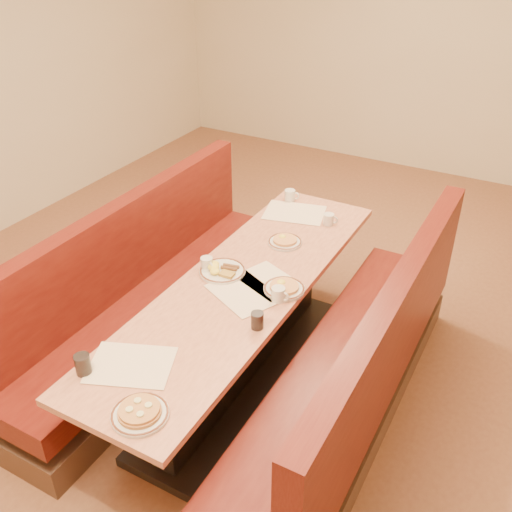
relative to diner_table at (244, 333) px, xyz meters
The scene contains 19 objects.
ground 0.37m from the diner_table, ahead, with size 8.00×8.00×0.00m, color #9E6647.
room_envelope 1.56m from the diner_table, ahead, with size 6.04×8.04×2.82m.
diner_table is the anchor object (origin of this frame).
booth_left 0.73m from the diner_table, behind, with size 0.55×2.50×1.05m.
booth_right 0.73m from the diner_table, ahead, with size 0.55×2.50×1.05m.
placemat_near_left 0.96m from the diner_table, 97.85° to the right, with size 0.39×0.30×0.00m, color beige.
placemat_near_right 0.40m from the diner_table, 60.05° to the right, with size 0.39×0.29×0.00m, color beige.
placemat_far_left 1.02m from the diner_table, 97.31° to the left, with size 0.42×0.31×0.00m, color beige.
placemat_far_right 0.41m from the diner_table, 33.16° to the left, with size 0.35×0.26×0.00m, color beige.
pancake_plate 1.17m from the diner_table, 83.84° to the right, with size 0.25×0.25×0.06m.
eggs_plate 0.43m from the diner_table, behind, with size 0.28×0.28×0.06m.
extra_plate_mid 0.46m from the diner_table, ahead, with size 0.24×0.24×0.05m.
extra_plate_far 0.65m from the diner_table, 88.92° to the left, with size 0.22×0.22×0.04m.
coffee_mug_a 0.50m from the diner_table, 13.51° to the right, with size 0.11×0.08×0.08m.
coffee_mug_b 0.49m from the diner_table, behind, with size 0.10×0.07×0.08m.
coffee_mug_c 1.00m from the diner_table, 79.98° to the left, with size 0.10×0.07×0.08m.
coffee_mug_d 1.20m from the diner_table, 102.08° to the left, with size 0.11×0.08×0.08m.
soda_tumbler_near 1.14m from the diner_table, 105.43° to the right, with size 0.07×0.07×0.10m.
soda_tumbler_mid 0.60m from the diner_table, 50.60° to the right, with size 0.07×0.07×0.09m.
Camera 1 is at (1.39, -2.37, 2.62)m, focal length 40.00 mm.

